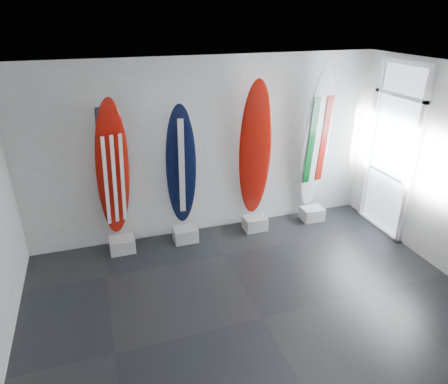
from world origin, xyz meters
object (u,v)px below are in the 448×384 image
object	(u,v)px
surfboard_usa	(113,171)
surfboard_swiss	(255,151)
surfboard_italy	(317,140)
surfboard_navy	(181,168)

from	to	relation	value
surfboard_usa	surfboard_swiss	bearing A→B (deg)	-15.38
surfboard_usa	surfboard_swiss	xyz separation A→B (m)	(2.34, 0.00, 0.07)
surfboard_usa	surfboard_italy	size ratio (longest dim) A/B	0.90
surfboard_usa	surfboard_swiss	distance (m)	2.34
surfboard_navy	surfboard_swiss	distance (m)	1.29
surfboard_swiss	surfboard_italy	bearing A→B (deg)	9.38
surfboard_usa	surfboard_navy	size ratio (longest dim) A/B	1.07
surfboard_navy	surfboard_swiss	world-z (taller)	surfboard_swiss
surfboard_swiss	surfboard_italy	size ratio (longest dim) A/B	0.95
surfboard_swiss	surfboard_italy	distance (m)	1.17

